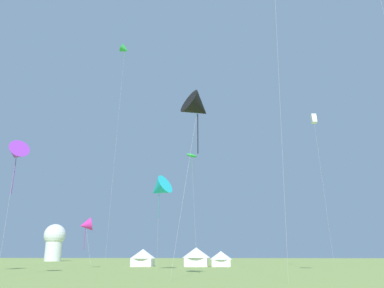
{
  "coord_description": "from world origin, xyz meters",
  "views": [
    {
      "loc": [
        2.65,
        -4.97,
        2.11
      ],
      "look_at": [
        0.0,
        32.0,
        12.98
      ],
      "focal_mm": 35.1,
      "sensor_mm": 36.0,
      "label": 1
    }
  ],
  "objects_px": {
    "kite_green_parafoil": "(192,156)",
    "festival_tent_left": "(221,258)",
    "kite_white_box": "(314,119)",
    "kite_cyan_delta": "(159,189)",
    "kite_magenta_delta": "(86,225)",
    "festival_tent_right": "(143,257)",
    "festival_tent_center": "(196,256)",
    "kite_green_delta": "(125,50)",
    "kite_purple_delta": "(17,153)",
    "kite_black_delta": "(198,107)",
    "observatory_dome": "(54,240)"
  },
  "relations": [
    {
      "from": "kite_purple_delta",
      "to": "observatory_dome",
      "type": "height_order",
      "value": "kite_purple_delta"
    },
    {
      "from": "kite_green_parafoil",
      "to": "festival_tent_right",
      "type": "relative_size",
      "value": 4.16
    },
    {
      "from": "kite_white_box",
      "to": "kite_black_delta",
      "type": "bearing_deg",
      "value": -123.41
    },
    {
      "from": "kite_purple_delta",
      "to": "festival_tent_center",
      "type": "distance_m",
      "value": 36.37
    },
    {
      "from": "festival_tent_center",
      "to": "festival_tent_left",
      "type": "xyz_separation_m",
      "value": [
        4.27,
        0.0,
        -0.35
      ]
    },
    {
      "from": "festival_tent_center",
      "to": "festival_tent_left",
      "type": "height_order",
      "value": "festival_tent_center"
    },
    {
      "from": "kite_green_delta",
      "to": "festival_tent_left",
      "type": "height_order",
      "value": "kite_green_delta"
    },
    {
      "from": "kite_magenta_delta",
      "to": "kite_purple_delta",
      "type": "xyz_separation_m",
      "value": [
        -0.91,
        -20.63,
        6.14
      ]
    },
    {
      "from": "kite_magenta_delta",
      "to": "kite_black_delta",
      "type": "height_order",
      "value": "kite_black_delta"
    },
    {
      "from": "kite_green_delta",
      "to": "festival_tent_center",
      "type": "relative_size",
      "value": 7.76
    },
    {
      "from": "kite_green_parafoil",
      "to": "observatory_dome",
      "type": "bearing_deg",
      "value": 131.55
    },
    {
      "from": "kite_magenta_delta",
      "to": "festival_tent_right",
      "type": "bearing_deg",
      "value": 51.58
    },
    {
      "from": "kite_green_parafoil",
      "to": "festival_tent_left",
      "type": "distance_m",
      "value": 18.35
    },
    {
      "from": "kite_cyan_delta",
      "to": "kite_green_delta",
      "type": "relative_size",
      "value": 0.33
    },
    {
      "from": "kite_green_parafoil",
      "to": "festival_tent_right",
      "type": "height_order",
      "value": "kite_green_parafoil"
    },
    {
      "from": "festival_tent_right",
      "to": "festival_tent_center",
      "type": "xyz_separation_m",
      "value": [
        9.35,
        -0.0,
        0.15
      ]
    },
    {
      "from": "kite_black_delta",
      "to": "festival_tent_right",
      "type": "height_order",
      "value": "kite_black_delta"
    },
    {
      "from": "kite_cyan_delta",
      "to": "festival_tent_left",
      "type": "bearing_deg",
      "value": 63.04
    },
    {
      "from": "kite_magenta_delta",
      "to": "kite_black_delta",
      "type": "relative_size",
      "value": 0.44
    },
    {
      "from": "kite_green_delta",
      "to": "observatory_dome",
      "type": "relative_size",
      "value": 3.53
    },
    {
      "from": "kite_cyan_delta",
      "to": "kite_green_delta",
      "type": "distance_m",
      "value": 28.45
    },
    {
      "from": "kite_purple_delta",
      "to": "festival_tent_left",
      "type": "xyz_separation_m",
      "value": [
        21.9,
        29.92,
        -11.15
      ]
    },
    {
      "from": "kite_cyan_delta",
      "to": "kite_white_box",
      "type": "bearing_deg",
      "value": 22.24
    },
    {
      "from": "kite_white_box",
      "to": "kite_purple_delta",
      "type": "bearing_deg",
      "value": -148.4
    },
    {
      "from": "kite_cyan_delta",
      "to": "festival_tent_left",
      "type": "height_order",
      "value": "kite_cyan_delta"
    },
    {
      "from": "kite_black_delta",
      "to": "observatory_dome",
      "type": "distance_m",
      "value": 93.11
    },
    {
      "from": "kite_green_delta",
      "to": "kite_magenta_delta",
      "type": "bearing_deg",
      "value": -179.46
    },
    {
      "from": "kite_cyan_delta",
      "to": "kite_magenta_delta",
      "type": "relative_size",
      "value": 1.65
    },
    {
      "from": "kite_green_parafoil",
      "to": "festival_tent_center",
      "type": "distance_m",
      "value": 17.43
    },
    {
      "from": "kite_green_delta",
      "to": "kite_purple_delta",
      "type": "bearing_deg",
      "value": -104.89
    },
    {
      "from": "kite_magenta_delta",
      "to": "kite_green_parafoil",
      "type": "distance_m",
      "value": 20.5
    },
    {
      "from": "kite_green_delta",
      "to": "kite_black_delta",
      "type": "bearing_deg",
      "value": -59.92
    },
    {
      "from": "kite_green_delta",
      "to": "festival_tent_right",
      "type": "relative_size",
      "value": 8.48
    },
    {
      "from": "kite_black_delta",
      "to": "observatory_dome",
      "type": "relative_size",
      "value": 1.6
    },
    {
      "from": "kite_cyan_delta",
      "to": "kite_green_parafoil",
      "type": "relative_size",
      "value": 0.67
    },
    {
      "from": "kite_cyan_delta",
      "to": "festival_tent_right",
      "type": "xyz_separation_m",
      "value": [
        -5.21,
        16.54,
        -9.16
      ]
    },
    {
      "from": "kite_white_box",
      "to": "kite_purple_delta",
      "type": "distance_m",
      "value": 46.22
    },
    {
      "from": "kite_green_parafoil",
      "to": "observatory_dome",
      "type": "xyz_separation_m",
      "value": [
        -45.1,
        50.89,
        -12.24
      ]
    },
    {
      "from": "kite_white_box",
      "to": "kite_cyan_delta",
      "type": "distance_m",
      "value": 29.76
    },
    {
      "from": "kite_white_box",
      "to": "kite_green_delta",
      "type": "height_order",
      "value": "kite_green_delta"
    },
    {
      "from": "kite_cyan_delta",
      "to": "kite_magenta_delta",
      "type": "height_order",
      "value": "kite_cyan_delta"
    },
    {
      "from": "kite_white_box",
      "to": "kite_magenta_delta",
      "type": "relative_size",
      "value": 3.28
    },
    {
      "from": "festival_tent_center",
      "to": "observatory_dome",
      "type": "bearing_deg",
      "value": 135.14
    },
    {
      "from": "kite_black_delta",
      "to": "festival_tent_center",
      "type": "relative_size",
      "value": 3.52
    },
    {
      "from": "kite_green_parafoil",
      "to": "festival_tent_right",
      "type": "xyz_separation_m",
      "value": [
        -8.98,
        5.63,
        -16.64
      ]
    },
    {
      "from": "kite_white_box",
      "to": "festival_tent_right",
      "type": "distance_m",
      "value": 37.91
    },
    {
      "from": "kite_magenta_delta",
      "to": "kite_green_delta",
      "type": "xyz_separation_m",
      "value": [
        4.59,
        0.04,
        30.66
      ]
    },
    {
      "from": "kite_cyan_delta",
      "to": "festival_tent_left",
      "type": "relative_size",
      "value": 3.19
    },
    {
      "from": "kite_cyan_delta",
      "to": "kite_green_delta",
      "type": "bearing_deg",
      "value": 137.62
    },
    {
      "from": "kite_white_box",
      "to": "festival_tent_right",
      "type": "height_order",
      "value": "kite_white_box"
    }
  ]
}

